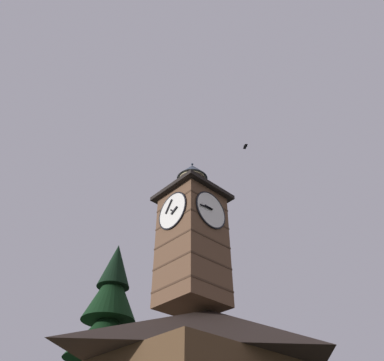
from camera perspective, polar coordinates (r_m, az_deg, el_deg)
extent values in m
pyramid|color=#2D231E|center=(19.34, 2.84, -23.55)|extent=(11.51, 9.01, 2.88)
cube|color=brown|center=(20.91, 0.04, -10.57)|extent=(3.03, 3.03, 6.76)
cube|color=#432E20|center=(19.82, 0.04, -17.12)|extent=(3.07, 3.07, 0.10)
cube|color=#432E20|center=(20.32, 0.04, -13.80)|extent=(3.07, 3.07, 0.10)
cube|color=#432E20|center=(20.89, 0.04, -10.65)|extent=(3.07, 3.07, 0.10)
cube|color=#432E20|center=(21.52, 0.04, -7.68)|extent=(3.07, 3.07, 0.10)
cube|color=#432E20|center=(22.20, 0.04, -4.88)|extent=(3.07, 3.07, 0.10)
cylinder|color=white|center=(20.92, 2.94, -4.63)|extent=(2.26, 0.10, 2.26)
torus|color=black|center=(20.91, 2.99, -4.60)|extent=(2.36, 0.10, 2.36)
cube|color=black|center=(20.70, 2.59, -4.21)|extent=(0.57, 0.04, 0.13)
cube|color=black|center=(20.56, 2.24, -4.14)|extent=(0.93, 0.04, 0.18)
sphere|color=black|center=(20.86, 3.16, -4.51)|extent=(0.10, 0.10, 0.10)
cylinder|color=white|center=(20.99, -3.06, -4.74)|extent=(0.10, 2.26, 2.26)
torus|color=black|center=(20.97, -3.11, -4.72)|extent=(0.10, 2.36, 2.36)
cube|color=black|center=(20.70, -2.83, -4.67)|extent=(0.04, 0.55, 0.38)
cube|color=black|center=(21.32, -3.68, -4.07)|extent=(0.04, 0.59, 0.81)
sphere|color=black|center=(20.93, -3.28, -4.63)|extent=(0.10, 0.10, 0.10)
cube|color=black|center=(22.77, 0.03, -2.78)|extent=(3.73, 3.73, 0.25)
cylinder|color=#D1BC84|center=(23.28, 0.03, -1.11)|extent=(1.71, 1.71, 1.43)
cylinder|color=#2D2319|center=(22.95, 0.03, -2.17)|extent=(1.77, 1.77, 0.10)
cylinder|color=#2D2319|center=(23.17, 0.03, -1.46)|extent=(1.77, 1.77, 0.10)
cylinder|color=#2D2319|center=(23.39, 0.03, -0.76)|extent=(1.77, 1.77, 0.10)
cylinder|color=#2D2319|center=(23.61, 0.03, -0.08)|extent=(1.77, 1.77, 0.10)
cone|color=#384251|center=(24.09, 0.03, 1.34)|extent=(2.01, 2.01, 1.17)
sphere|color=#2D3847|center=(24.54, 0.03, 2.56)|extent=(0.16, 0.16, 0.16)
cone|color=black|center=(24.86, -13.22, -22.18)|extent=(4.69, 4.69, 3.00)
cone|color=black|center=(25.68, -12.36, -16.68)|extent=(3.43, 3.43, 3.74)
cone|color=black|center=(26.44, -11.79, -12.83)|extent=(2.17, 2.17, 3.16)
ellipsoid|color=black|center=(28.02, 8.34, 5.34)|extent=(0.34, 0.30, 0.17)
cube|color=black|center=(27.93, 8.43, 5.53)|extent=(0.32, 0.34, 0.14)
cube|color=black|center=(28.12, 8.25, 5.15)|extent=(0.32, 0.34, 0.14)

